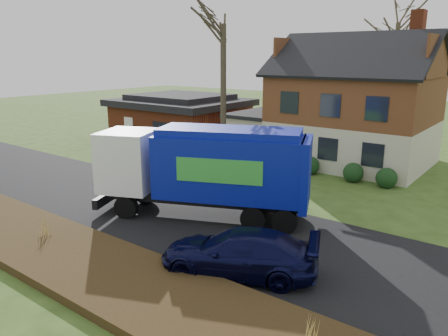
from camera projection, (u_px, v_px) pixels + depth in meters
The scene contains 12 objects.
ground at pixel (182, 217), 18.74m from camera, with size 120.00×120.00×0.00m, color #314818.
road at pixel (182, 217), 18.73m from camera, with size 80.00×7.00×0.02m, color black.
mulch_verge at pixel (74, 258), 14.62m from camera, with size 80.00×3.50×0.30m, color black.
main_house at pixel (347, 99), 27.56m from camera, with size 12.95×8.95×9.26m.
ranch_house at pixel (181, 118), 35.33m from camera, with size 9.80×8.20×3.70m.
garbage_truck at pixel (207, 166), 18.21m from camera, with size 9.25×5.81×3.87m.
silver_sedan at pixel (171, 160), 25.48m from camera, with size 1.68×4.82×1.59m, color #B8BBC0.
navy_wagon at pixel (239, 253), 13.70m from camera, with size 2.02×4.97×1.44m, color black.
tree_front_west at pixel (223, 1), 25.20m from camera, with size 3.99×3.99×11.85m.
tree_back at pixel (400, 5), 31.57m from camera, with size 3.88×3.88×12.28m.
grass_clump_mid at pixel (44, 225), 15.87m from camera, with size 0.31×0.25×0.86m.
grass_clump_east at pixel (309, 333), 9.82m from camera, with size 0.30×0.25×0.76m.
Camera 1 is at (12.12, -12.90, 6.74)m, focal length 35.00 mm.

